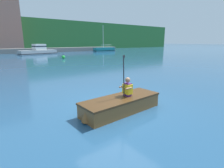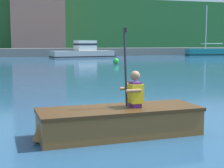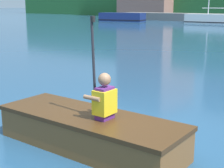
% 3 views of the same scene
% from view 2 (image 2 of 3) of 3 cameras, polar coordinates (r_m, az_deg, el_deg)
% --- Properties ---
extents(ground_plane, '(300.00, 300.00, 0.00)m').
position_cam_2_polar(ground_plane, '(6.47, 2.22, -7.27)').
color(ground_plane, navy).
extents(shoreline_ridge, '(120.00, 20.00, 7.94)m').
position_cam_2_polar(shoreline_ridge, '(59.11, -14.18, 9.06)').
color(shoreline_ridge, '#2D6B33').
rests_on(shoreline_ridge, ground).
extents(marina_dock, '(50.72, 2.40, 0.90)m').
position_cam_2_polar(marina_dock, '(39.79, -13.13, 5.14)').
color(marina_dock, slate).
rests_on(marina_dock, ground).
extents(moored_boat_dock_west_end, '(6.76, 3.12, 1.78)m').
position_cam_2_polar(moored_boat_dock_west_end, '(35.90, -4.83, 5.34)').
color(moored_boat_dock_west_end, '#9EA3A8').
rests_on(moored_boat_dock_west_end, ground).
extents(moored_boat_dock_center_far, '(5.15, 2.02, 5.85)m').
position_cam_2_polar(moored_boat_dock_center_far, '(42.07, 15.57, 5.10)').
color(moored_boat_dock_center_far, '#197A84').
rests_on(moored_boat_dock_center_far, ground).
extents(rowboat_foreground, '(2.89, 1.08, 0.48)m').
position_cam_2_polar(rowboat_foreground, '(5.88, 0.98, -6.01)').
color(rowboat_foreground, brown).
rests_on(rowboat_foreground, ground).
extents(person_paddler, '(0.34, 0.37, 1.35)m').
position_cam_2_polar(person_paddler, '(5.90, 3.76, -1.06)').
color(person_paddler, '#592672').
rests_on(person_paddler, rowboat_foreground).
extents(channel_buoy, '(0.44, 0.44, 0.72)m').
position_cam_2_polar(channel_buoy, '(25.01, 0.63, 3.83)').
color(channel_buoy, green).
rests_on(channel_buoy, ground).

